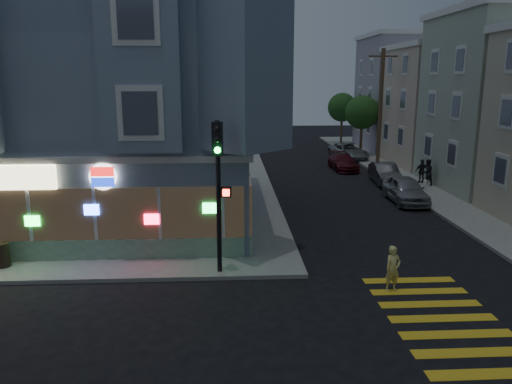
{
  "coord_description": "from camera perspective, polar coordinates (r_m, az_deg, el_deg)",
  "views": [
    {
      "loc": [
        0.24,
        -14.42,
        6.94
      ],
      "look_at": [
        1.32,
        5.16,
        2.45
      ],
      "focal_mm": 35.0,
      "sensor_mm": 36.0,
      "label": 1
    }
  ],
  "objects": [
    {
      "name": "traffic_signal",
      "position": [
        17.09,
        -4.3,
        2.27
      ],
      "size": [
        0.64,
        0.6,
        5.4
      ],
      "rotation": [
        0.0,
        0.0,
        -0.12
      ],
      "color": "black",
      "rests_on": "sidewalk_nw"
    },
    {
      "name": "pedestrian_a",
      "position": [
        33.98,
        18.97,
        2.12
      ],
      "size": [
        0.93,
        0.79,
        1.7
      ],
      "primitive_type": "imported",
      "rotation": [
        0.0,
        0.0,
        3.33
      ],
      "color": "black",
      "rests_on": "sidewalk_ne"
    },
    {
      "name": "corner_building",
      "position": [
        26.18,
        -17.21,
        9.87
      ],
      "size": [
        14.6,
        14.6,
        11.4
      ],
      "color": "gray",
      "rests_on": "sidewalk_nw"
    },
    {
      "name": "parked_car_c",
      "position": [
        39.09,
        9.93,
        3.38
      ],
      "size": [
        1.84,
        4.27,
        1.23
      ],
      "primitive_type": "imported",
      "rotation": [
        0.0,
        0.0,
        0.03
      ],
      "color": "#53131C",
      "rests_on": "ground"
    },
    {
      "name": "sidewalk_nw",
      "position": [
        40.45,
        -22.98,
        2.09
      ],
      "size": [
        33.0,
        42.0,
        0.15
      ],
      "primitive_type": "cube",
      "color": "gray",
      "rests_on": "ground"
    },
    {
      "name": "utility_pole",
      "position": [
        40.23,
        14.04,
        9.46
      ],
      "size": [
        2.2,
        0.3,
        9.0
      ],
      "color": "#4C3826",
      "rests_on": "sidewalk_ne"
    },
    {
      "name": "parked_car_d",
      "position": [
        44.46,
        10.52,
        4.61
      ],
      "size": [
        2.94,
        5.3,
        1.4
      ],
      "primitive_type": "imported",
      "rotation": [
        0.0,
        0.0,
        0.13
      ],
      "color": "#92979B",
      "rests_on": "ground"
    },
    {
      "name": "fire_hydrant",
      "position": [
        32.39,
        18.76,
        0.78
      ],
      "size": [
        0.42,
        0.24,
        0.72
      ],
      "color": "silver",
      "rests_on": "sidewalk_ne"
    },
    {
      "name": "pedestrian_b",
      "position": [
        34.79,
        18.43,
        2.28
      ],
      "size": [
        0.94,
        0.45,
        1.56
      ],
      "primitive_type": "imported",
      "rotation": [
        0.0,
        0.0,
        3.22
      ],
      "color": "black",
      "rests_on": "sidewalk_ne"
    },
    {
      "name": "street_tree_far",
      "position": [
        53.85,
        9.82,
        9.51
      ],
      "size": [
        3.0,
        3.0,
        5.3
      ],
      "color": "#4C3826",
      "rests_on": "sidewalk_ne"
    },
    {
      "name": "row_house_c",
      "position": [
        43.93,
        23.15,
        8.88
      ],
      "size": [
        12.0,
        8.6,
        9.0
      ],
      "primitive_type": "cube",
      "color": "beige",
      "rests_on": "sidewalk_ne"
    },
    {
      "name": "trash_can",
      "position": [
        20.7,
        -27.04,
        -6.41
      ],
      "size": [
        0.73,
        0.73,
        0.9
      ],
      "primitive_type": "cylinder",
      "rotation": [
        0.0,
        0.0,
        0.38
      ],
      "color": "black",
      "rests_on": "sidewalk_nw"
    },
    {
      "name": "row_house_d",
      "position": [
        52.13,
        18.86,
        10.52
      ],
      "size": [
        12.0,
        8.6,
        10.5
      ],
      "primitive_type": "cube",
      "color": "#958F9E",
      "rests_on": "sidewalk_ne"
    },
    {
      "name": "street_tree_near",
      "position": [
        46.1,
        12.04,
        8.87
      ],
      "size": [
        3.0,
        3.0,
        5.3
      ],
      "color": "#4C3826",
      "rests_on": "sidewalk_ne"
    },
    {
      "name": "running_child",
      "position": [
        17.28,
        15.37,
        -8.46
      ],
      "size": [
        0.66,
        0.54,
        1.57
      ],
      "primitive_type": "imported",
      "rotation": [
        0.0,
        0.0,
        0.33
      ],
      "color": "#E5D775",
      "rests_on": "ground"
    },
    {
      "name": "parked_car_b",
      "position": [
        34.57,
        14.52,
        2.06
      ],
      "size": [
        1.74,
        4.27,
        1.38
      ],
      "primitive_type": "imported",
      "rotation": [
        0.0,
        0.0,
        -0.07
      ],
      "color": "#343639",
      "rests_on": "ground"
    },
    {
      "name": "ground",
      "position": [
        16.0,
        -3.8,
        -12.84
      ],
      "size": [
        120.0,
        120.0,
        0.0
      ],
      "primitive_type": "plane",
      "color": "black",
      "rests_on": "ground"
    },
    {
      "name": "parked_car_a",
      "position": [
        29.6,
        16.71,
        0.26
      ],
      "size": [
        1.85,
        4.41,
        1.49
      ],
      "primitive_type": "imported",
      "rotation": [
        0.0,
        0.0,
        -0.02
      ],
      "color": "#93949A",
      "rests_on": "ground"
    }
  ]
}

